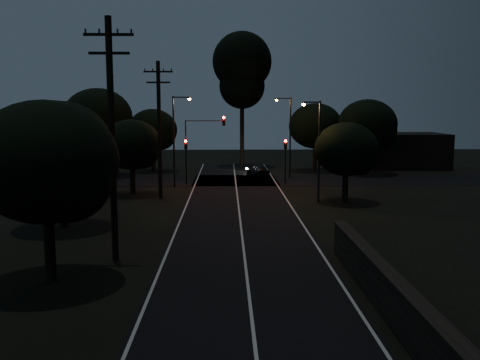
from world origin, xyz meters
name	(u,v)px	position (x,y,z in m)	size (l,w,h in m)	color
road_surface	(238,200)	(0.00, 31.12, 0.01)	(60.00, 70.00, 0.03)	black
utility_pole_mid	(112,136)	(-6.00, 15.00, 5.74)	(2.20, 0.30, 11.00)	black
utility_pole_far	(159,128)	(-6.00, 32.00, 5.48)	(2.20, 0.30, 10.50)	black
tree_left_b	(50,165)	(-7.80, 11.88, 4.76)	(5.78, 5.78, 7.34)	black
tree_left_c	(63,146)	(-10.29, 21.88, 4.79)	(5.87, 5.87, 7.42)	black
tree_left_d	(134,146)	(-8.33, 33.90, 3.94)	(4.79, 4.79, 6.08)	black
tree_far_nw	(154,131)	(-8.81, 49.89, 4.44)	(5.42, 5.42, 6.87)	black
tree_far_w	(100,119)	(-13.75, 45.86, 5.84)	(7.04, 7.04, 8.98)	black
tree_far_ne	(317,127)	(9.21, 49.88, 4.85)	(5.92, 5.92, 7.49)	black
tree_far_e	(370,126)	(14.22, 46.87, 5.10)	(6.21, 6.21, 7.88)	black
tree_right_a	(349,151)	(8.17, 29.91, 3.86)	(4.68, 4.68, 5.95)	black
tall_pine	(242,69)	(1.00, 55.00, 11.46)	(6.99, 6.99, 15.89)	black
building_left	(59,150)	(-20.00, 52.00, 2.20)	(10.00, 8.00, 4.40)	black
building_right	(404,150)	(20.00, 53.00, 2.00)	(9.00, 7.00, 4.00)	black
signal_left	(186,153)	(-4.60, 39.99, 2.84)	(0.28, 0.35, 4.10)	black
signal_right	(285,153)	(4.60, 39.99, 2.84)	(0.28, 0.35, 4.10)	black
signal_mast	(204,137)	(-2.91, 39.99, 4.34)	(3.70, 0.35, 6.25)	black
streetlight_a	(176,135)	(-5.31, 38.00, 4.64)	(1.66, 0.26, 8.00)	black
streetlight_b	(288,131)	(5.31, 44.00, 4.64)	(1.66, 0.26, 8.00)	black
streetlight_c	(317,144)	(5.83, 30.00, 4.35)	(1.46, 0.26, 7.50)	black
car	(258,170)	(2.37, 45.17, 0.61)	(1.44, 3.58, 1.22)	black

